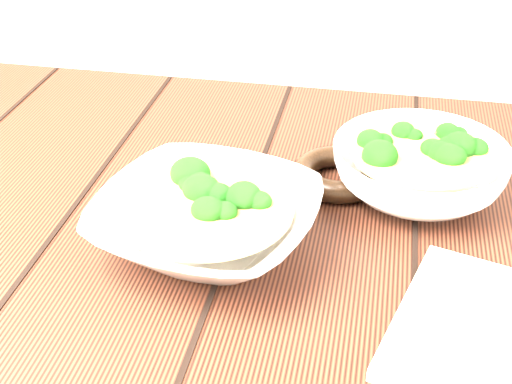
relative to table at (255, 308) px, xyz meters
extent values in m
cube|color=#3B1C10|center=(0.00, 0.00, 0.10)|extent=(1.20, 0.80, 0.04)
cube|color=#3B1C10|center=(-0.54, 0.34, -0.28)|extent=(0.07, 0.07, 0.71)
imported|color=silver|center=(-0.05, -0.04, 0.15)|extent=(0.28, 0.28, 0.06)
cylinder|color=olive|center=(-0.05, -0.04, 0.17)|extent=(0.19, 0.19, 0.00)
ellipsoid|color=#236B17|center=(-0.02, -0.03, 0.17)|extent=(0.04, 0.04, 0.03)
ellipsoid|color=#236B17|center=(-0.04, 0.00, 0.17)|extent=(0.04, 0.04, 0.03)
ellipsoid|color=#236B17|center=(-0.09, 0.00, 0.17)|extent=(0.04, 0.04, 0.03)
ellipsoid|color=#236B17|center=(-0.07, -0.05, 0.17)|extent=(0.04, 0.04, 0.03)
ellipsoid|color=#236B17|center=(-0.06, -0.08, 0.17)|extent=(0.04, 0.04, 0.03)
ellipsoid|color=#236B17|center=(0.00, -0.08, 0.17)|extent=(0.04, 0.04, 0.03)
imported|color=silver|center=(0.18, 0.11, 0.15)|extent=(0.21, 0.21, 0.07)
cylinder|color=olive|center=(0.18, 0.11, 0.18)|extent=(0.17, 0.17, 0.00)
ellipsoid|color=#236B17|center=(0.20, 0.12, 0.18)|extent=(0.04, 0.03, 0.03)
ellipsoid|color=#236B17|center=(0.20, 0.14, 0.18)|extent=(0.04, 0.03, 0.03)
ellipsoid|color=#236B17|center=(0.17, 0.16, 0.18)|extent=(0.04, 0.03, 0.03)
ellipsoid|color=#236B17|center=(0.16, 0.13, 0.18)|extent=(0.04, 0.03, 0.03)
ellipsoid|color=#236B17|center=(0.14, 0.11, 0.18)|extent=(0.04, 0.03, 0.03)
ellipsoid|color=#236B17|center=(0.14, 0.08, 0.18)|extent=(0.04, 0.03, 0.03)
ellipsoid|color=#236B17|center=(0.17, 0.08, 0.18)|extent=(0.04, 0.03, 0.03)
ellipsoid|color=#236B17|center=(0.20, 0.07, 0.18)|extent=(0.04, 0.03, 0.03)
ellipsoid|color=#236B17|center=(0.23, 0.09, 0.18)|extent=(0.04, 0.03, 0.03)
torus|color=black|center=(0.08, 0.12, 0.13)|extent=(0.15, 0.15, 0.03)
camera|label=1|loc=(0.13, -0.65, 0.59)|focal=50.00mm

